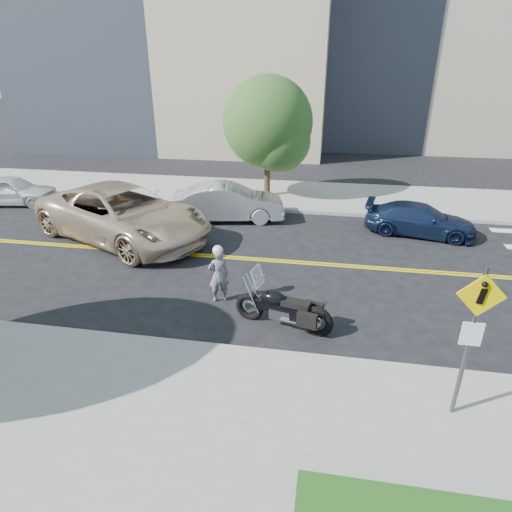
{
  "coord_description": "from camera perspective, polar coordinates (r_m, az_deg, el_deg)",
  "views": [
    {
      "loc": [
        1.63,
        -12.88,
        6.11
      ],
      "look_at": [
        -0.2,
        -2.31,
        1.2
      ],
      "focal_mm": 30.0,
      "sensor_mm": 36.0,
      "label": 1
    }
  ],
  "objects": [
    {
      "name": "motorcyclist",
      "position": [
        11.69,
        -5.0,
        -2.35
      ],
      "size": [
        0.68,
        0.58,
        1.66
      ],
      "rotation": [
        0.0,
        0.0,
        3.59
      ],
      "color": "silver",
      "rests_on": "ground"
    },
    {
      "name": "building_mid",
      "position": [
        39.59,
        21.8,
        28.73
      ],
      "size": [
        18.0,
        14.0,
        20.0
      ],
      "primitive_type": "cube",
      "color": "#A39984",
      "rests_on": "ground_plane"
    },
    {
      "name": "sidewalk_near",
      "position": [
        8.25,
        -5.18,
        -22.56
      ],
      "size": [
        60.0,
        5.0,
        0.15
      ],
      "primitive_type": "cube",
      "color": "#9E9B91",
      "rests_on": "ground_plane"
    },
    {
      "name": "parked_car_blue",
      "position": [
        17.51,
        21.0,
        4.56
      ],
      "size": [
        4.31,
        2.36,
        1.18
      ],
      "primitive_type": "imported",
      "rotation": [
        0.0,
        0.0,
        1.39
      ],
      "color": "#18284A",
      "rests_on": "ground"
    },
    {
      "name": "suv",
      "position": [
        16.54,
        -17.32,
        5.4
      ],
      "size": [
        7.77,
        5.92,
        1.96
      ],
      "primitive_type": "imported",
      "rotation": [
        0.0,
        0.0,
        1.14
      ],
      "color": "beige",
      "rests_on": "ground"
    },
    {
      "name": "motorcycle",
      "position": [
        10.57,
        3.69,
        -5.9
      ],
      "size": [
        2.58,
        1.32,
        1.5
      ],
      "primitive_type": null,
      "rotation": [
        0.0,
        0.0,
        -0.24
      ],
      "color": "black",
      "rests_on": "ground"
    },
    {
      "name": "tree_far_a",
      "position": [
        20.38,
        1.57,
        17.38
      ],
      "size": [
        4.11,
        4.11,
        5.61
      ],
      "rotation": [
        0.0,
        0.0,
        0.14
      ],
      "color": "#382619",
      "rests_on": "ground"
    },
    {
      "name": "sidewalk_far",
      "position": [
        21.32,
        5.06,
        8.06
      ],
      "size": [
        60.0,
        5.0,
        0.15
      ],
      "primitive_type": "cube",
      "color": "#9E9B91",
      "rests_on": "ground_plane"
    },
    {
      "name": "pedestrian_sign",
      "position": [
        8.18,
        26.86,
        -8.85
      ],
      "size": [
        0.78,
        0.08,
        3.0
      ],
      "color": "#4C4C51",
      "rests_on": "sidewalk_near"
    },
    {
      "name": "parked_car_silver",
      "position": [
        17.91,
        -3.7,
        7.15
      ],
      "size": [
        4.8,
        2.42,
        1.51
      ],
      "primitive_type": "imported",
      "rotation": [
        0.0,
        0.0,
        1.76
      ],
      "color": "#B4B6BD",
      "rests_on": "ground"
    },
    {
      "name": "parked_car_white",
      "position": [
        22.93,
        -29.86,
        7.62
      ],
      "size": [
        4.13,
        2.19,
        1.34
      ],
      "primitive_type": "imported",
      "rotation": [
        0.0,
        0.0,
        1.73
      ],
      "color": "white",
      "rests_on": "ground"
    },
    {
      "name": "ground_plane",
      "position": [
        14.35,
        2.35,
        -0.62
      ],
      "size": [
        120.0,
        120.0,
        0.0
      ],
      "primitive_type": "plane",
      "color": "black",
      "rests_on": "ground"
    }
  ]
}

